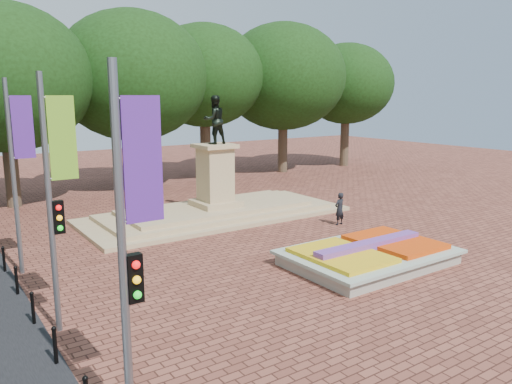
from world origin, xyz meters
TOP-DOWN VIEW (x-y plane):
  - ground at (0.00, 0.00)m, footprint 90.00×90.00m
  - flower_bed at (1.03, -2.00)m, footprint 6.30×4.30m
  - monument at (0.00, 8.00)m, footprint 14.00×6.00m
  - tree_row_back at (2.33, 18.00)m, footprint 44.80×8.80m
  - banner_poles at (-10.08, -1.31)m, footprint 0.88×11.17m
  - bollard_row at (-10.70, -1.50)m, footprint 0.12×13.12m
  - pedestrian at (4.24, 2.99)m, footprint 0.64×0.46m

SIDE VIEW (x-z plane):
  - ground at x=0.00m, z-range 0.00..0.00m
  - flower_bed at x=1.03m, z-range -0.08..0.83m
  - bollard_row at x=-10.70m, z-range 0.04..1.02m
  - pedestrian at x=4.24m, z-range 0.00..1.64m
  - monument at x=0.00m, z-range -2.32..4.09m
  - banner_poles at x=-10.08m, z-range 0.38..7.38m
  - tree_row_back at x=2.33m, z-range 1.46..11.89m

